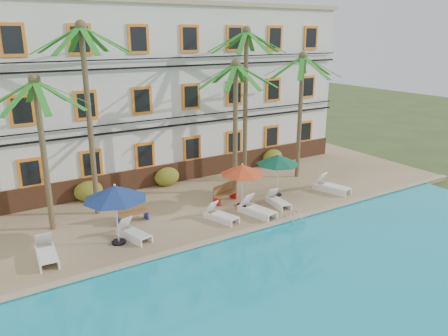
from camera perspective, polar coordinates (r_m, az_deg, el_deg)
ground at (r=20.49m, az=1.42°, el=-8.03°), size 100.00×100.00×0.00m
pool_deck at (r=24.44m, az=-5.05°, el=-3.50°), size 30.00×12.00×0.25m
swimming_pool at (r=15.84m, az=16.11°, el=-16.57°), size 26.00×12.00×0.20m
pool_coping at (r=19.70m, az=2.88°, el=-8.23°), size 30.00×0.35×0.06m
hotel_building at (r=27.63m, az=-10.14°, el=9.94°), size 25.40×6.44×10.22m
palm_a at (r=20.09m, az=-22.80°, el=4.44°), size 4.43×4.43×6.91m
palm_b at (r=21.02m, az=-17.45°, el=8.93°), size 4.43×4.43×9.05m
palm_c at (r=23.31m, az=1.51°, el=7.86°), size 4.43×4.43×7.24m
palm_d at (r=25.18m, az=2.85°, el=10.70°), size 4.43×4.43×8.89m
palm_e at (r=26.35m, az=10.00°, el=9.02°), size 4.43×4.43×7.50m
shrub_left at (r=24.04m, az=-17.27°, el=-2.88°), size 1.50×0.90×1.10m
shrub_mid at (r=25.44m, az=-7.46°, el=-1.13°), size 1.50×0.90×1.10m
shrub_right at (r=29.32m, az=6.36°, el=1.38°), size 1.50×0.90×1.10m
umbrella_blue at (r=18.34m, az=-14.05°, el=-3.17°), size 2.65×2.65×2.65m
umbrella_red at (r=21.88m, az=2.41°, el=-0.23°), size 2.27×2.27×2.28m
umbrella_green at (r=23.48m, az=7.08°, el=1.08°), size 2.37×2.37×2.37m
lounger_a at (r=18.64m, az=-22.19°, el=-10.20°), size 0.85×2.02×0.93m
lounger_b at (r=19.39m, az=-11.79°, el=-8.23°), size 1.12×1.91×0.85m
lounger_c at (r=20.73m, az=-0.46°, el=-6.15°), size 1.15×1.87×0.83m
lounger_d at (r=21.36m, az=4.26°, el=-5.36°), size 1.14×2.10×0.94m
lounger_e at (r=22.65m, az=7.01°, el=-4.25°), size 0.76×1.70×0.78m
lounger_f at (r=25.10m, az=13.78°, el=-2.31°), size 1.29×2.19×0.98m
bench_left at (r=21.00m, az=-11.89°, el=-5.63°), size 1.51×0.50×0.93m
bench_right at (r=22.90m, az=-0.00°, el=-3.29°), size 1.57×0.89×0.93m
pool_ladder at (r=21.15m, az=8.99°, el=-6.67°), size 0.54×0.74×0.74m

